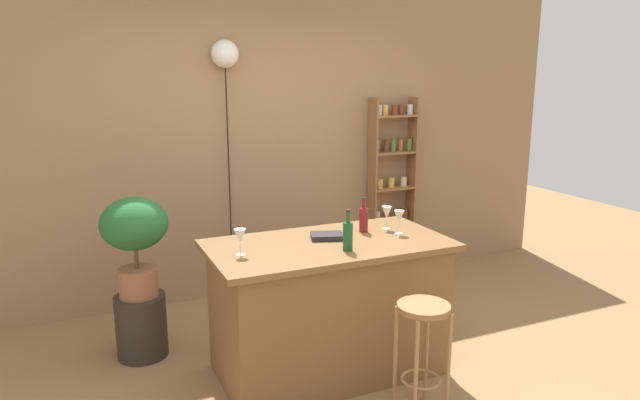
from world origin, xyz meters
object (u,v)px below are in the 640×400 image
bottle_soda_blue (348,235)px  cookbook (327,236)px  spice_shelf (392,185)px  bottle_wine_red (364,219)px  wine_glass_left (387,213)px  potted_plant (135,234)px  wine_glass_right (240,237)px  bar_stool (423,335)px  wine_glass_center (399,217)px  pendant_globe_light (225,57)px  plant_stool (141,326)px

bottle_soda_blue → cookbook: bottle_soda_blue is taller
cookbook → spice_shelf: bearing=65.2°
bottle_wine_red → bottle_soda_blue: bottle_soda_blue is taller
wine_glass_left → potted_plant: bearing=159.7°
cookbook → wine_glass_right: bearing=-151.5°
wine_glass_left → wine_glass_right: same height
wine_glass_right → bar_stool: bearing=-36.7°
wine_glass_center → cookbook: bearing=169.3°
bar_stool → wine_glass_center: bearing=70.6°
potted_plant → bottle_wine_red: size_ratio=2.92×
wine_glass_center → bar_stool: bearing=-109.4°
bar_stool → wine_glass_right: 1.22m
potted_plant → pendant_globe_light: pendant_globe_light is taller
plant_stool → wine_glass_left: (1.63, -0.60, 0.80)m
pendant_globe_light → wine_glass_right: bearing=-103.0°
wine_glass_right → potted_plant: bearing=124.9°
wine_glass_center → pendant_globe_light: (-0.75, 1.56, 1.08)m
bottle_soda_blue → wine_glass_left: (0.47, 0.33, 0.02)m
plant_stool → wine_glass_right: (0.53, -0.76, 0.80)m
bar_stool → potted_plant: size_ratio=0.98×
wine_glass_right → pendant_globe_light: 1.94m
bar_stool → bottle_soda_blue: size_ratio=2.67×
potted_plant → pendant_globe_light: 1.70m
bar_stool → wine_glass_right: size_ratio=4.21×
wine_glass_left → plant_stool: bearing=159.7°
spice_shelf → bottle_soda_blue: bearing=-128.2°
pendant_globe_light → cookbook: bearing=-80.0°
bar_stool → spice_shelf: bearing=63.4°
bar_stool → plant_stool: (-1.41, 1.41, -0.28)m
bar_stool → spice_shelf: size_ratio=0.39×
bottle_soda_blue → wine_glass_right: bottle_soda_blue is taller
wine_glass_left → pendant_globe_light: size_ratio=0.07×
wine_glass_left → cookbook: size_ratio=0.78×
potted_plant → bottle_soda_blue: size_ratio=2.72×
bottle_wine_red → wine_glass_right: bearing=-170.4°
bar_stool → wine_glass_center: (0.24, 0.67, 0.52)m
bottle_wine_red → pendant_globe_light: 1.88m
bottle_wine_red → spice_shelf: bearing=52.5°
bottle_soda_blue → potted_plant: bearing=141.1°
bottle_soda_blue → pendant_globe_light: 2.08m
bottle_wine_red → pendant_globe_light: pendant_globe_light is taller
wine_glass_center → plant_stool: bearing=155.7°
plant_stool → bottle_wine_red: (1.45, -0.60, 0.77)m
cookbook → bar_stool: bearing=-52.3°
spice_shelf → plant_stool: bearing=-162.9°
wine_glass_right → wine_glass_left: bearing=7.8°
potted_plant → cookbook: potted_plant is taller
spice_shelf → plant_stool: spice_shelf is taller
wine_glass_center → wine_glass_left: bearing=96.2°
spice_shelf → bottle_soda_blue: (-1.34, -1.70, 0.10)m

